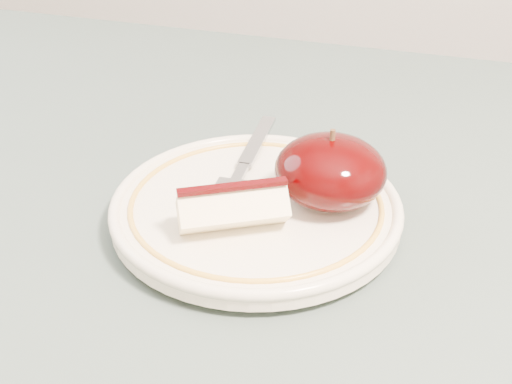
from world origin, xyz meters
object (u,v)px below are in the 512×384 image
(table, at_px, (152,328))
(plate, at_px, (256,208))
(apple_half, at_px, (330,171))
(fork, at_px, (244,166))

(table, xyz_separation_m, plate, (0.07, 0.05, 0.10))
(apple_half, distance_m, fork, 0.08)
(table, bearing_deg, plate, 31.95)
(table, height_order, fork, fork)
(plate, distance_m, apple_half, 0.06)
(plate, relative_size, fork, 1.29)
(table, distance_m, fork, 0.15)
(fork, bearing_deg, plate, -154.52)
(table, relative_size, apple_half, 10.76)
(plate, height_order, apple_half, apple_half)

